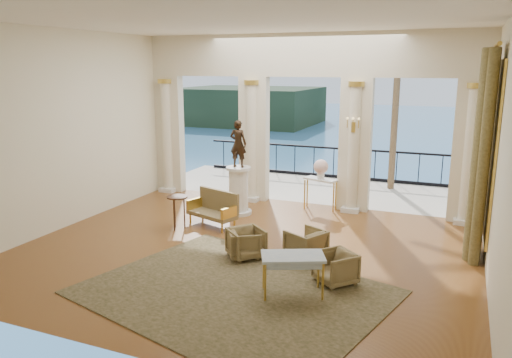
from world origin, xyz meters
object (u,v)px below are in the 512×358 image
at_px(settee, 215,208).
at_px(game_table, 293,259).
at_px(pedestal, 239,191).
at_px(armchair_c, 306,243).
at_px(statue, 238,144).
at_px(side_table, 177,201).
at_px(armchair_b, 335,266).
at_px(armchair_d, 245,242).
at_px(console_table, 320,184).
at_px(armchair_a, 246,242).

height_order(settee, game_table, settee).
bearing_deg(game_table, pedestal, 100.75).
relative_size(armchair_c, statue, 0.57).
relative_size(pedestal, side_table, 1.57).
distance_m(armchair_b, side_table, 4.36).
xyz_separation_m(armchair_d, console_table, (0.46, 3.84, 0.38)).
bearing_deg(armchair_c, armchair_b, 70.62).
relative_size(settee, side_table, 1.75).
bearing_deg(settee, armchair_c, -6.78).
bearing_deg(armchair_b, settee, -170.71).
height_order(armchair_a, armchair_b, armchair_a).
relative_size(armchair_b, armchair_c, 0.94).
distance_m(armchair_a, settee, 2.19).
distance_m(armchair_a, pedestal, 2.99).
relative_size(armchair_c, armchair_d, 1.08).
xyz_separation_m(armchair_b, armchair_c, (-0.79, 0.85, 0.02)).
height_order(pedestal, console_table, pedestal).
xyz_separation_m(armchair_d, pedestal, (-1.34, 2.65, 0.28)).
bearing_deg(game_table, settee, 111.16).
distance_m(statue, console_table, 2.43).
xyz_separation_m(armchair_a, pedestal, (-1.37, 2.65, 0.26)).
bearing_deg(settee, armchair_d, -28.53).
bearing_deg(armchair_a, side_table, 106.08).
bearing_deg(game_table, side_table, 123.10).
xyz_separation_m(settee, game_table, (2.87, -2.80, 0.22)).
relative_size(armchair_a, side_table, 0.84).
bearing_deg(armchair_d, armchair_c, -105.67).
bearing_deg(pedestal, armchair_b, -43.90).
bearing_deg(armchair_d, statue, -5.89).
distance_m(settee, game_table, 4.02).
height_order(armchair_c, settee, settee).
bearing_deg(armchair_c, armchair_d, -45.39).
xyz_separation_m(armchair_c, side_table, (-3.28, 0.67, 0.33)).
relative_size(armchair_a, armchair_b, 1.04).
distance_m(armchair_a, armchair_d, 0.04).
bearing_deg(settee, armchair_b, -12.94).
distance_m(game_table, pedestal, 4.73).
xyz_separation_m(pedestal, statue, (0.00, 0.00, 1.22)).
xyz_separation_m(armchair_d, side_table, (-2.14, 1.02, 0.36)).
xyz_separation_m(armchair_a, console_table, (0.43, 3.84, 0.36)).
xyz_separation_m(armchair_a, statue, (-1.37, 2.65, 1.47)).
relative_size(statue, side_table, 1.51).
xyz_separation_m(settee, side_table, (-0.66, -0.56, 0.25)).
relative_size(console_table, side_table, 1.21).
bearing_deg(statue, settee, 80.78).
relative_size(armchair_b, pedestal, 0.52).
xyz_separation_m(armchair_d, settee, (-1.47, 1.59, 0.10)).
height_order(armchair_c, statue, statue).
height_order(armchair_c, console_table, console_table).
xyz_separation_m(armchair_b, console_table, (-1.47, 4.34, 0.37)).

